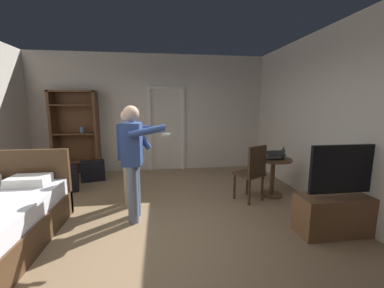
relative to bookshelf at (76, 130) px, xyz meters
The scene contains 14 objects.
ground_plane 3.54m from the bookshelf, 58.41° to the right, with size 6.67×6.67×0.00m, color #997A56.
wall_back 1.82m from the bookshelf, ahead, with size 5.96×0.12×2.90m, color silver.
wall_right 5.51m from the bookshelf, 31.51° to the right, with size 0.12×6.31×2.90m, color silver.
doorway_frame 2.15m from the bookshelf, ahead, with size 0.93×0.08×2.13m.
bookshelf is the anchor object (origin of this frame).
tv_flatscreen 5.49m from the bookshelf, 37.35° to the right, with size 1.23×0.40×1.18m.
side_table 4.49m from the bookshelf, 25.80° to the right, with size 0.65×0.65×0.70m.
laptop 4.46m from the bookshelf, 26.48° to the right, with size 0.33×0.34×0.16m.
bottle_on_table 4.62m from the bookshelf, 25.94° to the right, with size 0.06×0.06×0.23m.
wooden_chair 4.16m from the bookshelf, 31.20° to the right, with size 0.57×0.57×0.99m.
person_blue_shirt 2.99m from the bookshelf, 57.95° to the right, with size 0.67×0.55×1.66m.
person_striped_shirt 2.46m from the bookshelf, 53.43° to the right, with size 0.59×0.60×1.60m.
suitcase_dark 1.12m from the bookshelf, 49.46° to the right, with size 0.49×0.29×0.44m, color black.
suitcase_small 1.47m from the bookshelf, 85.06° to the right, with size 0.50×0.31×0.48m, color black.
Camera 1 is at (0.19, -3.04, 1.67)m, focal length 22.21 mm.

